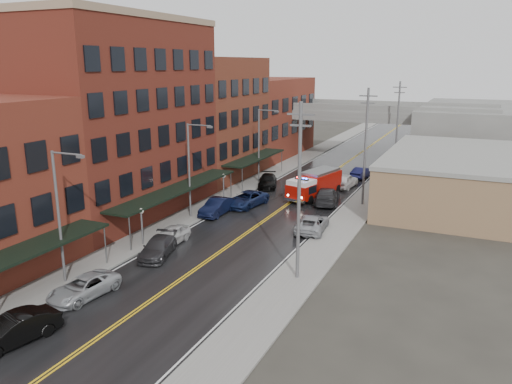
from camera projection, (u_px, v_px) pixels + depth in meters
The scene contains 35 objects.
ground at pixel (48, 373), 23.75m from camera, with size 220.00×220.00×0.00m, color #2D2B26.
road at pixel (280, 210), 50.22m from camera, with size 11.00×160.00×0.02m, color black.
sidewalk_left at pixel (216, 201), 53.11m from camera, with size 3.00×160.00×0.15m, color slate.
sidewalk_right at pixel (352, 218), 47.30m from camera, with size 3.00×160.00×0.15m, color slate.
curb_left at pixel (230, 203), 52.46m from camera, with size 0.30×160.00×0.15m, color gray.
curb_right at pixel (335, 216), 47.96m from camera, with size 0.30×160.00×0.15m, color gray.
brick_building_b at pixel (123, 121), 47.09m from camera, with size 9.00×20.00×18.00m, color maroon.
brick_building_c at pixel (213, 119), 62.91m from camera, with size 9.00×15.00×15.00m, color brown.
brick_building_far at pixel (267, 117), 78.72m from camera, with size 9.00×20.00×12.00m, color maroon.
tan_building at pixel (458, 180), 52.05m from camera, with size 14.00×22.00×5.00m, color #8F6E4D.
right_far_block at pixel (483, 132), 77.36m from camera, with size 18.00×30.00×8.00m, color slate.
awning_0 at pixel (1, 261), 29.52m from camera, with size 2.60×16.00×3.09m.
awning_1 at pixel (178, 189), 46.28m from camera, with size 2.60×18.00×3.09m.
awning_2 at pixel (255, 158), 61.72m from camera, with size 2.60×13.00×3.09m.
globe_lamp_1 at pixel (141, 218), 39.84m from camera, with size 0.44×0.44×3.12m.
globe_lamp_2 at pixel (223, 181), 52.19m from camera, with size 0.44×0.44×3.12m.
street_lamp_0 at pixel (61, 209), 32.12m from camera, with size 2.64×0.22×9.00m.
street_lamp_1 at pixel (191, 165), 46.24m from camera, with size 2.64×0.22×9.00m.
street_lamp_2 at pixel (261, 141), 60.36m from camera, with size 2.64×0.22×9.00m.
utility_pole_0 at pixel (299, 190), 32.54m from camera, with size 1.80×0.24×12.00m.
utility_pole_1 at pixel (366, 145), 50.19m from camera, with size 1.80×0.24×12.00m.
utility_pole_2 at pixel (397, 124), 67.84m from camera, with size 1.80×0.24×12.00m.
overpass at pixel (357, 119), 76.96m from camera, with size 40.00×10.00×7.50m.
fire_truck at pixel (314, 184), 54.48m from camera, with size 4.52×8.25×2.88m.
parked_car_left_1 at pixel (14, 330), 26.06m from camera, with size 1.67×4.79×1.58m, color black.
parked_car_left_2 at pixel (84, 287), 31.34m from camera, with size 2.21×4.80×1.33m, color #9FA2A7.
parked_car_left_3 at pixel (158, 247), 38.04m from camera, with size 1.97×4.85×1.41m, color #2B2B2E.
parked_car_left_4 at pixel (170, 236), 40.50m from camera, with size 1.74×4.33×1.47m, color silver.
parked_car_left_5 at pixel (217, 207), 48.46m from camera, with size 1.69×4.84×1.59m, color black.
parked_car_left_6 at pixel (247, 199), 51.28m from camera, with size 2.51×5.45×1.51m, color #121D43.
parked_car_left_7 at pixel (268, 181), 59.27m from camera, with size 2.07×5.10×1.48m, color black.
parked_car_right_0 at pixel (312, 223), 43.64m from camera, with size 2.39×5.19×1.44m, color #96999E.
parked_car_right_1 at pixel (327, 196), 52.29m from camera, with size 2.35×5.79×1.68m, color #262628.
parked_car_right_2 at pixel (345, 181), 59.00m from camera, with size 1.98×4.92×1.68m, color silver.
parked_car_right_3 at pixel (362, 172), 64.04m from camera, with size 1.49×4.28×1.41m, color #0E1034.
Camera 1 is at (17.60, -14.91, 14.33)m, focal length 35.00 mm.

